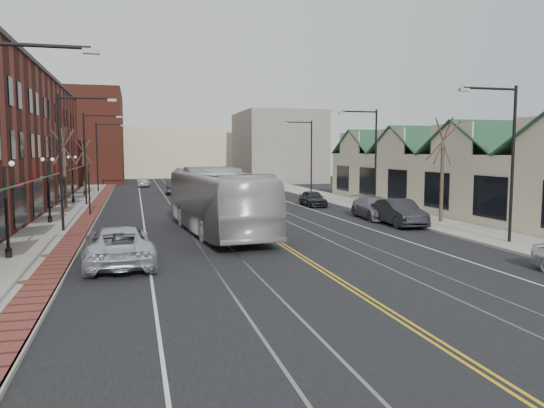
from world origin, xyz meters
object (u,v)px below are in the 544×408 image
parked_car_d (313,198)px  parked_car_c (375,208)px  transit_bus (218,201)px  parked_suv (119,246)px  parked_car_b (399,213)px

parked_car_d → parked_car_c: bearing=-80.0°
transit_bus → parked_car_c: 12.65m
transit_bus → parked_car_c: size_ratio=2.56×
parked_car_d → transit_bus: bearing=-127.3°
transit_bus → parked_car_c: bearing=-167.1°
transit_bus → parked_car_d: bearing=-133.7°
parked_suv → parked_car_b: bearing=-157.9°
parked_car_c → parked_car_b: bearing=-86.0°
parked_car_b → parked_car_d: size_ratio=1.27×
parked_car_b → parked_car_c: (0.00, 3.56, -0.07)m
parked_car_b → parked_car_d: parked_car_b is taller
transit_bus → parked_car_d: (10.46, 13.28, -1.23)m
parked_suv → parked_car_c: parked_suv is taller
transit_bus → parked_car_c: (11.95, 3.97, -1.14)m
transit_bus → parked_car_b: bearing=176.4°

